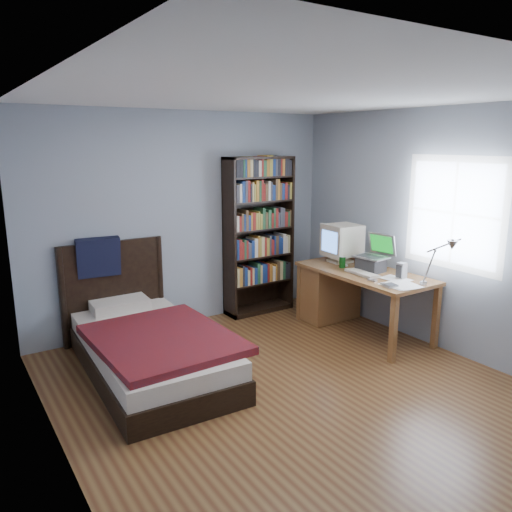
# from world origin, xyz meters

# --- Properties ---
(room) EXTENTS (4.20, 4.24, 2.50)m
(room) POSITION_xyz_m (0.03, -0.00, 1.25)
(room) COLOR #522D18
(room) RESTS_ON ground
(desk) EXTENTS (0.75, 1.59, 0.73)m
(desk) POSITION_xyz_m (1.50, 1.10, 0.42)
(desk) COLOR brown
(desk) RESTS_ON floor
(crt_monitor) EXTENTS (0.43, 0.39, 0.46)m
(crt_monitor) POSITION_xyz_m (1.59, 1.14, 0.99)
(crt_monitor) COLOR beige
(crt_monitor) RESTS_ON desk
(laptop) EXTENTS (0.38, 0.37, 0.42)m
(laptop) POSITION_xyz_m (1.58, 0.62, 0.85)
(laptop) COLOR #2D2D30
(laptop) RESTS_ON desk
(desk_lamp) EXTENTS (0.21, 0.46, 0.54)m
(desk_lamp) POSITION_xyz_m (1.51, -0.39, 1.17)
(desk_lamp) COLOR #99999E
(desk_lamp) RESTS_ON desk
(keyboard) EXTENTS (0.19, 0.42, 0.04)m
(keyboard) POSITION_xyz_m (1.38, 0.56, 0.74)
(keyboard) COLOR #BDB19D
(keyboard) RESTS_ON desk
(speaker) EXTENTS (0.09, 0.09, 0.17)m
(speaker) POSITION_xyz_m (1.61, 0.22, 0.82)
(speaker) COLOR #99999C
(speaker) RESTS_ON desk
(soda_can) EXTENTS (0.07, 0.07, 0.13)m
(soda_can) POSITION_xyz_m (1.41, 0.92, 0.79)
(soda_can) COLOR #083E17
(soda_can) RESTS_ON desk
(mouse) EXTENTS (0.06, 0.11, 0.04)m
(mouse) POSITION_xyz_m (1.47, 0.94, 0.75)
(mouse) COLOR silver
(mouse) RESTS_ON desk
(phone_silver) EXTENTS (0.06, 0.10, 0.02)m
(phone_silver) POSITION_xyz_m (1.28, 0.32, 0.74)
(phone_silver) COLOR #BBBBC0
(phone_silver) RESTS_ON desk
(phone_grey) EXTENTS (0.06, 0.09, 0.02)m
(phone_grey) POSITION_xyz_m (1.27, 0.14, 0.74)
(phone_grey) COLOR #99999C
(phone_grey) RESTS_ON desk
(external_drive) EXTENTS (0.13, 0.13, 0.02)m
(external_drive) POSITION_xyz_m (1.27, 0.07, 0.74)
(external_drive) COLOR #99999C
(external_drive) RESTS_ON desk
(bookshelf) EXTENTS (0.89, 0.30, 1.97)m
(bookshelf) POSITION_xyz_m (0.93, 1.94, 0.99)
(bookshelf) COLOR black
(bookshelf) RESTS_ON floor
(bed) EXTENTS (1.21, 2.21, 1.16)m
(bed) POSITION_xyz_m (-0.91, 1.12, 0.25)
(bed) COLOR black
(bed) RESTS_ON floor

